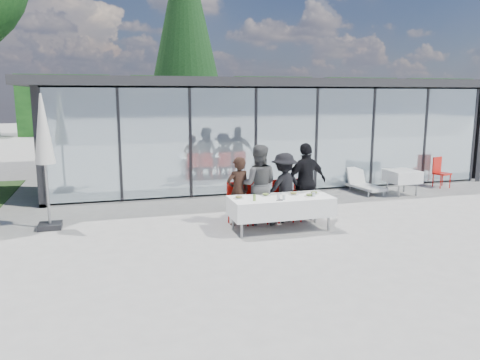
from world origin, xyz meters
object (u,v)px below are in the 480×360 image
(diner_chair_c, at_px, (282,198))
(spare_table_right, at_px, (402,176))
(diner_chair_b, at_px, (257,200))
(spare_chair_a, at_px, (440,171))
(plate_b, at_px, (266,195))
(lounger, at_px, (363,184))
(plate_d, at_px, (314,193))
(conifer_tree, at_px, (185,27))
(spare_chair_b, at_px, (335,172))
(diner_chair_a, at_px, (237,201))
(diner_chair_d, at_px, (304,197))
(folded_eyeglasses, at_px, (280,200))
(plate_c, at_px, (294,194))
(market_umbrella, at_px, (44,139))
(diner_b, at_px, (258,185))
(dining_table, at_px, (281,206))
(plate_a, at_px, (239,197))
(plate_extra, at_px, (309,195))
(diner_d, at_px, (306,182))
(juice_bottle, at_px, (254,198))
(diner_a, at_px, (238,191))
(diner_c, at_px, (284,187))

(diner_chair_c, height_order, spare_table_right, diner_chair_c)
(diner_chair_b, relative_size, spare_chair_a, 1.00)
(plate_b, xyz_separation_m, lounger, (4.23, 3.02, -0.52))
(plate_d, distance_m, conifer_tree, 13.62)
(diner_chair_c, xyz_separation_m, spare_table_right, (4.51, 1.75, 0.02))
(spare_chair_b, bearing_deg, diner_chair_a, -142.89)
(diner_chair_d, height_order, folded_eyeglasses, diner_chair_d)
(plate_c, relative_size, market_umbrella, 0.08)
(diner_chair_b, height_order, diner_chair_d, same)
(diner_b, height_order, lounger, diner_b)
(dining_table, relative_size, diner_chair_d, 2.32)
(diner_chair_d, height_order, plate_a, diner_chair_d)
(diner_chair_b, distance_m, plate_extra, 1.30)
(plate_b, height_order, spare_chair_b, spare_chair_b)
(diner_d, distance_m, plate_a, 1.91)
(diner_chair_c, height_order, plate_c, diner_chair_c)
(diner_chair_b, relative_size, spare_chair_b, 1.00)
(diner_chair_b, bearing_deg, plate_extra, -43.40)
(plate_c, xyz_separation_m, lounger, (3.59, 3.07, -0.52))
(diner_b, distance_m, spare_chair_b, 4.87)
(juice_bottle, bearing_deg, plate_d, 10.90)
(diner_a, height_order, spare_table_right, diner_a)
(plate_c, xyz_separation_m, spare_chair_a, (6.37, 3.07, -0.24))
(diner_chair_a, height_order, juice_bottle, diner_chair_a)
(plate_b, bearing_deg, folded_eyeglasses, -74.98)
(folded_eyeglasses, xyz_separation_m, conifer_tree, (0.21, 12.97, 5.23))
(plate_a, distance_m, plate_extra, 1.57)
(plate_b, distance_m, plate_d, 1.13)
(dining_table, distance_m, plate_extra, 0.68)
(diner_a, height_order, diner_c, diner_c)
(diner_chair_b, xyz_separation_m, plate_b, (0.02, -0.57, 0.24))
(diner_c, xyz_separation_m, folded_eyeglasses, (-0.48, -0.98, -0.06))
(diner_a, height_order, diner_chair_d, diner_a)
(spare_table_right, height_order, lounger, spare_table_right)
(diner_a, relative_size, diner_chair_a, 1.62)
(diner_d, height_order, market_umbrella, market_umbrella)
(diner_chair_a, bearing_deg, diner_chair_c, 0.00)
(plate_b, height_order, spare_chair_a, spare_chair_a)
(spare_table_right, relative_size, spare_chair_b, 0.88)
(plate_a, bearing_deg, diner_chair_d, 19.92)
(plate_b, bearing_deg, conifer_tree, 88.41)
(lounger, bearing_deg, diner_chair_b, -150.05)
(diner_chair_a, relative_size, plate_b, 4.14)
(diner_d, relative_size, lounger, 1.33)
(plate_b, bearing_deg, dining_table, -31.75)
(diner_chair_c, relative_size, market_umbrella, 0.33)
(juice_bottle, height_order, spare_table_right, juice_bottle)
(diner_chair_d, distance_m, conifer_tree, 13.10)
(diner_d, distance_m, folded_eyeglasses, 1.44)
(diner_a, bearing_deg, spare_table_right, -175.20)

